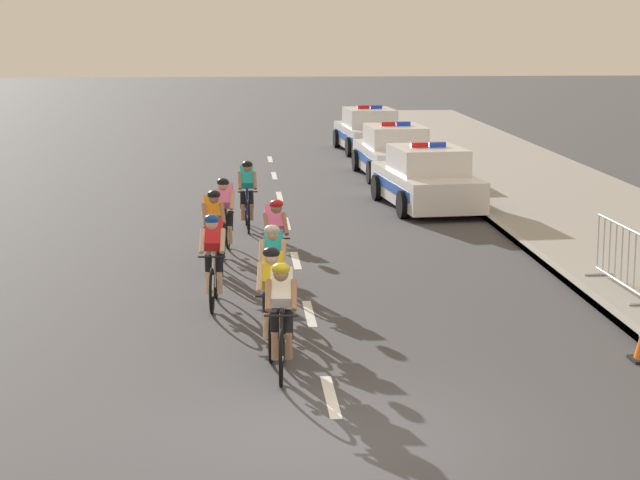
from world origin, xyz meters
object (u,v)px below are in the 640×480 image
at_px(cyclist_seventh, 225,214).
at_px(police_car_third, 369,132).
at_px(cyclist_eighth, 247,194).
at_px(crowd_barrier_middle, 622,258).
at_px(cyclist_fourth, 213,258).
at_px(police_car_nearest, 427,180).
at_px(cyclist_second, 273,297).
at_px(police_car_second, 395,153).
at_px(cyclist_sixth, 213,229).
at_px(cyclist_fifth, 274,240).
at_px(cyclist_third, 273,270).
at_px(cyclist_lead, 282,315).

xyz_separation_m(cyclist_seventh, police_car_third, (4.78, 17.31, -0.11)).
height_order(cyclist_eighth, crowd_barrier_middle, cyclist_eighth).
xyz_separation_m(cyclist_fourth, cyclist_eighth, (0.60, 6.76, 0.00)).
height_order(cyclist_fourth, cyclist_eighth, same).
xyz_separation_m(police_car_nearest, police_car_third, (-0.00, 12.05, 0.00)).
xyz_separation_m(cyclist_second, police_car_third, (4.08, 24.06, -0.11)).
bearing_deg(cyclist_fourth, police_car_third, 77.06).
xyz_separation_m(cyclist_second, police_car_second, (4.08, 17.62, -0.11)).
bearing_deg(police_car_third, cyclist_seventh, -105.42).
bearing_deg(police_car_third, crowd_barrier_middle, -85.45).
xyz_separation_m(cyclist_sixth, cyclist_eighth, (0.65, 4.21, 0.00)).
height_order(cyclist_second, police_car_third, police_car_third).
height_order(cyclist_second, cyclist_fifth, same).
xyz_separation_m(cyclist_third, cyclist_sixth, (-0.96, 3.53, 0.00)).
xyz_separation_m(cyclist_fifth, police_car_third, (3.92, 20.01, -0.11)).
relative_size(cyclist_third, crowd_barrier_middle, 0.74).
xyz_separation_m(cyclist_lead, cyclist_third, (-0.02, 2.67, 0.00)).
distance_m(police_car_second, crowd_barrier_middle, 14.90).
xyz_separation_m(cyclist_fourth, cyclist_seventh, (0.15, 4.11, 0.00)).
height_order(cyclist_eighth, police_car_second, police_car_second).
xyz_separation_m(police_car_second, crowd_barrier_middle, (1.69, -14.80, -0.03)).
distance_m(cyclist_seventh, police_car_third, 17.96).
bearing_deg(cyclist_seventh, police_car_nearest, 47.75).
bearing_deg(cyclist_eighth, police_car_nearest, 31.10).
height_order(cyclist_second, cyclist_seventh, same).
distance_m(cyclist_eighth, police_car_nearest, 5.05).
distance_m(cyclist_second, cyclist_sixth, 5.27).
bearing_deg(police_car_nearest, cyclist_second, -108.78).
xyz_separation_m(cyclist_eighth, crowd_barrier_middle, (6.02, -6.59, -0.14)).
xyz_separation_m(cyclist_third, cyclist_seventh, (-0.75, 5.09, 0.00)).
bearing_deg(police_car_nearest, cyclist_sixth, -126.12).
distance_m(police_car_third, crowd_barrier_middle, 21.32).
bearing_deg(cyclist_third, police_car_second, 75.85).
relative_size(cyclist_seventh, police_car_second, 0.38).
height_order(police_car_nearest, crowd_barrier_middle, police_car_nearest).
bearing_deg(police_car_second, cyclist_lead, -102.12).
distance_m(cyclist_fifth, cyclist_seventh, 2.83).
relative_size(cyclist_lead, cyclist_seventh, 1.00).
height_order(cyclist_second, cyclist_sixth, same).
relative_size(cyclist_second, cyclist_eighth, 1.00).
distance_m(cyclist_lead, police_car_third, 25.39).
height_order(cyclist_lead, police_car_third, police_car_third).
bearing_deg(crowd_barrier_middle, police_car_second, 96.52).
bearing_deg(cyclist_sixth, police_car_third, 75.23).
height_order(police_car_third, crowd_barrier_middle, police_car_third).
height_order(cyclist_second, crowd_barrier_middle, cyclist_second).
bearing_deg(cyclist_fourth, cyclist_sixth, 91.19).
distance_m(cyclist_sixth, police_car_nearest, 8.45).
xyz_separation_m(cyclist_fifth, police_car_second, (3.92, 13.56, -0.11)).
relative_size(cyclist_sixth, police_car_nearest, 0.38).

